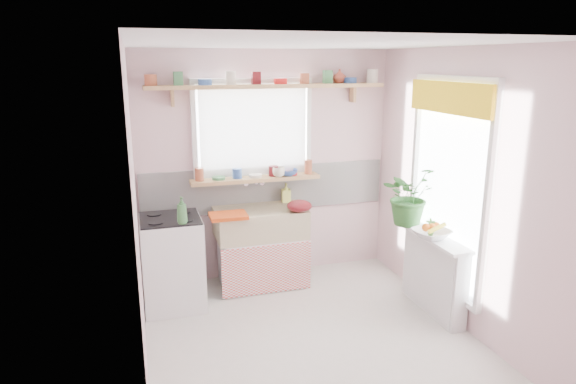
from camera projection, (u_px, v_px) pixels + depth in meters
name	position (u px, v px, depth m)	size (l,w,h in m)	color
room	(348.00, 164.00, 5.12)	(3.20, 3.20, 3.20)	beige
sink_unit	(261.00, 246.00, 5.53)	(0.95, 0.65, 1.11)	white
cooker	(173.00, 262.00, 5.03)	(0.58, 0.58, 0.93)	white
radiator_ledge	(434.00, 273.00, 4.93)	(0.22, 0.95, 0.78)	white
windowsill	(256.00, 179.00, 5.53)	(1.40, 0.22, 0.04)	tan
pine_shelf	(268.00, 86.00, 5.32)	(2.52, 0.24, 0.04)	tan
shelf_crockery	(266.00, 79.00, 5.29)	(2.47, 0.11, 0.12)	#A55133
sill_crockery	(254.00, 172.00, 5.51)	(1.35, 0.11, 0.12)	#A55133
dish_tray	(228.00, 216.00, 5.14)	(0.37, 0.28, 0.04)	#CC4412
colander	(299.00, 206.00, 5.34)	(0.26, 0.26, 0.12)	#5F1015
jade_plant	(409.00, 195.00, 5.11)	(0.54, 0.47, 0.60)	#275B24
fruit_bowl	(432.00, 234.00, 4.76)	(0.34, 0.34, 0.08)	silver
herb_pot	(431.00, 228.00, 4.77)	(0.10, 0.07, 0.18)	#396C2B
soap_bottle_sink	(286.00, 193.00, 5.69)	(0.09, 0.10, 0.21)	#D9E867
sill_cup	(279.00, 172.00, 5.52)	(0.14, 0.14, 0.11)	white
sill_bowl	(288.00, 172.00, 5.60)	(0.21, 0.21, 0.07)	#3157A1
shelf_vase	(340.00, 76.00, 5.58)	(0.14, 0.14, 0.15)	#AE4A35
cooker_bottle	(182.00, 210.00, 4.71)	(0.10, 0.10, 0.25)	#39733D
fruit	(432.00, 227.00, 4.75)	(0.20, 0.14, 0.10)	#D85C12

